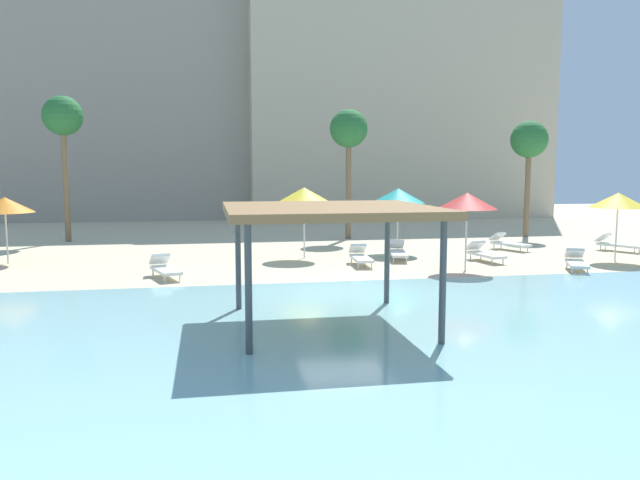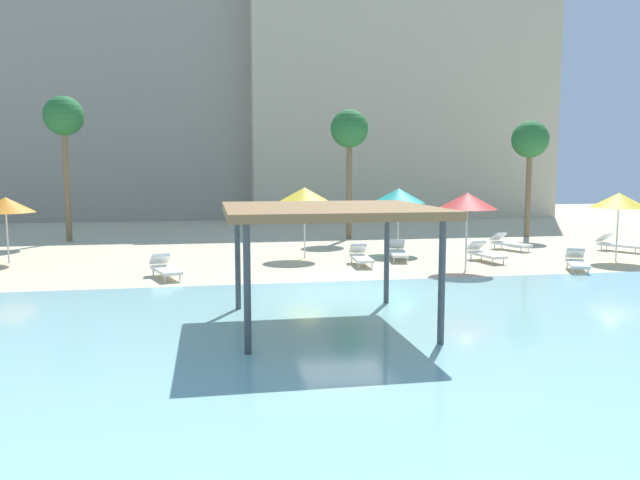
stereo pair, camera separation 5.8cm
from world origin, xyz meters
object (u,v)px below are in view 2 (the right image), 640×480
beach_umbrella_yellow_0 (304,194)px  lounge_chair_0 (398,251)px  lounge_chair_4 (508,242)px  palm_tree_3 (64,120)px  shade_pavilion (328,213)px  beach_umbrella_red_3 (467,201)px  beach_umbrella_orange_4 (6,205)px  beach_umbrella_yellow_1 (619,200)px  lounge_chair_1 (484,253)px  lounge_chair_2 (165,268)px  palm_tree_2 (530,142)px  lounge_chair_5 (361,256)px  lounge_chair_3 (617,244)px  lounge_chair_6 (577,261)px  palm_tree_1 (349,132)px  beach_umbrella_teal_2 (399,196)px

beach_umbrella_yellow_0 → lounge_chair_0: 4.32m
lounge_chair_4 → palm_tree_3: palm_tree_3 is taller
shade_pavilion → beach_umbrella_red_3: (6.18, 6.59, -0.12)m
beach_umbrella_red_3 → beach_umbrella_orange_4: bearing=163.9°
beach_umbrella_yellow_1 → lounge_chair_1: beach_umbrella_yellow_1 is taller
beach_umbrella_red_3 → lounge_chair_1: size_ratio=1.39×
lounge_chair_2 → palm_tree_2: bearing=98.2°
lounge_chair_5 → lounge_chair_3: bearing=101.7°
lounge_chair_3 → lounge_chair_5: 12.02m
lounge_chair_2 → lounge_chair_3: size_ratio=1.02×
lounge_chair_1 → palm_tree_2: palm_tree_2 is taller
lounge_chair_6 → palm_tree_1: (-5.63, 11.10, 5.07)m
beach_umbrella_yellow_0 → lounge_chair_6: 10.35m
lounge_chair_3 → lounge_chair_0: bearing=-114.9°
lounge_chair_2 → lounge_chair_5: bearing=82.8°
beach_umbrella_yellow_1 → lounge_chair_0: size_ratio=1.34×
lounge_chair_1 → beach_umbrella_teal_2: bearing=-147.0°
lounge_chair_4 → lounge_chair_1: bearing=-63.2°
beach_umbrella_orange_4 → lounge_chair_4: size_ratio=1.26×
beach_umbrella_teal_2 → palm_tree_1: palm_tree_1 is taller
shade_pavilion → lounge_chair_5: shade_pavilion is taller
lounge_chair_4 → lounge_chair_3: bearing=51.7°
beach_umbrella_orange_4 → lounge_chair_3: bearing=-2.2°
shade_pavilion → lounge_chair_4: size_ratio=2.30×
shade_pavilion → palm_tree_2: size_ratio=0.76×
lounge_chair_6 → palm_tree_1: 13.44m
beach_umbrella_red_3 → palm_tree_1: palm_tree_1 is taller
lounge_chair_3 → palm_tree_2: palm_tree_2 is taller
beach_umbrella_yellow_0 → lounge_chair_2: size_ratio=1.42×
lounge_chair_1 → palm_tree_1: 10.40m
lounge_chair_0 → palm_tree_2: palm_tree_2 is taller
shade_pavilion → palm_tree_1: (4.39, 17.01, 2.83)m
lounge_chair_6 → lounge_chair_2: bearing=-69.2°
lounge_chair_2 → beach_umbrella_yellow_0: bearing=106.0°
palm_tree_1 → lounge_chair_1: bearing=-67.7°
beach_umbrella_yellow_0 → lounge_chair_4: size_ratio=1.42×
palm_tree_1 → palm_tree_3: palm_tree_3 is taller
lounge_chair_6 → beach_umbrella_yellow_1: bearing=148.1°
beach_umbrella_yellow_0 → lounge_chair_3: 13.83m
lounge_chair_5 → palm_tree_1: palm_tree_1 is taller
beach_umbrella_yellow_0 → beach_umbrella_red_3: 6.53m
beach_umbrella_orange_4 → lounge_chair_6: (20.11, -5.39, -1.88)m
lounge_chair_5 → palm_tree_2: palm_tree_2 is taller
beach_umbrella_yellow_1 → beach_umbrella_teal_2: beach_umbrella_teal_2 is taller
lounge_chair_2 → beach_umbrella_orange_4: bearing=-143.9°
lounge_chair_0 → palm_tree_2: bearing=137.7°
lounge_chair_1 → lounge_chair_2: (-11.91, -1.51, 0.00)m
beach_umbrella_teal_2 → lounge_chair_3: beach_umbrella_teal_2 is taller
beach_umbrella_yellow_0 → lounge_chair_5: size_ratio=1.46×
lounge_chair_0 → lounge_chair_3: size_ratio=1.02×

